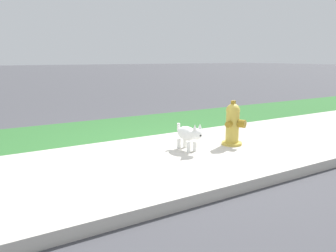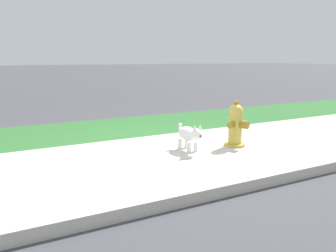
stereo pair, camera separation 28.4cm
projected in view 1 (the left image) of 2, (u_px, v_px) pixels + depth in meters
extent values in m
plane|color=#424247|center=(180.00, 156.00, 4.44)|extent=(120.00, 120.00, 0.00)
cube|color=#BCB7AD|center=(180.00, 156.00, 4.44)|extent=(18.00, 2.43, 0.01)
cube|color=#2D662D|center=(118.00, 127.00, 6.25)|extent=(18.00, 1.89, 0.01)
cube|color=#BCB7AD|center=(249.00, 182.00, 3.34)|extent=(18.00, 0.16, 0.12)
cylinder|color=gold|center=(232.00, 144.00, 4.98)|extent=(0.31, 0.31, 0.05)
cylinder|color=gold|center=(232.00, 126.00, 4.93)|extent=(0.20, 0.20, 0.48)
sphere|color=gold|center=(233.00, 111.00, 4.88)|extent=(0.21, 0.21, 0.21)
cube|color=olive|center=(233.00, 103.00, 4.85)|extent=(0.07, 0.07, 0.06)
cylinder|color=olive|center=(236.00, 121.00, 5.03)|extent=(0.12, 0.12, 0.09)
cylinder|color=olive|center=(229.00, 124.00, 4.80)|extent=(0.12, 0.12, 0.09)
cylinder|color=olive|center=(242.00, 124.00, 4.83)|extent=(0.15, 0.14, 0.12)
ellipsoid|color=white|center=(187.00, 133.00, 4.65)|extent=(0.22, 0.37, 0.20)
sphere|color=white|center=(197.00, 134.00, 4.46)|extent=(0.16, 0.16, 0.16)
sphere|color=black|center=(200.00, 136.00, 4.40)|extent=(0.03, 0.03, 0.03)
cone|color=white|center=(200.00, 126.00, 4.45)|extent=(0.06, 0.06, 0.07)
cone|color=white|center=(195.00, 127.00, 4.40)|extent=(0.06, 0.06, 0.07)
cylinder|color=white|center=(195.00, 147.00, 4.62)|extent=(0.06, 0.06, 0.15)
cylinder|color=white|center=(189.00, 148.00, 4.56)|extent=(0.06, 0.06, 0.15)
cylinder|color=white|center=(185.00, 143.00, 4.81)|extent=(0.06, 0.06, 0.15)
cylinder|color=white|center=(179.00, 144.00, 4.75)|extent=(0.06, 0.06, 0.15)
cylinder|color=white|center=(179.00, 127.00, 4.80)|extent=(0.04, 0.04, 0.11)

